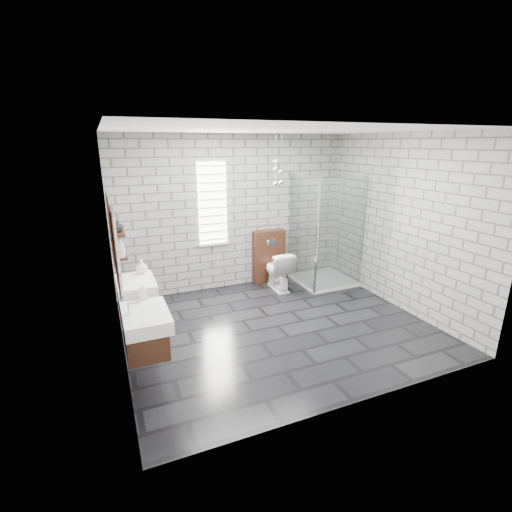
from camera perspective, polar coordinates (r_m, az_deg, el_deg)
floor at (r=5.48m, az=3.36°, el=-10.80°), size 4.20×3.60×0.02m
ceiling at (r=4.85m, az=3.94°, el=18.92°), size 4.20×3.60×0.02m
wall_back at (r=6.63m, az=-3.39°, el=6.61°), size 4.20×0.02×2.70m
wall_front at (r=3.54m, az=16.78°, el=-3.51°), size 4.20×0.02×2.70m
wall_left at (r=4.50m, az=-21.23°, el=0.41°), size 0.02×3.60×2.70m
wall_right at (r=6.21m, az=21.41°, el=4.75°), size 0.02×3.60×2.70m
vanity_left at (r=4.14m, az=-17.13°, el=-9.45°), size 0.47×0.70×1.57m
vanity_right at (r=5.06m, az=-18.42°, el=-4.59°), size 0.47×0.70×1.57m
shelf_lower at (r=4.46m, az=-20.14°, el=-0.01°), size 0.14×0.30×0.03m
shelf_upper at (r=4.39m, az=-20.48°, el=3.23°), size 0.14×0.30×0.03m
window at (r=6.45m, az=-6.71°, el=8.03°), size 0.56×0.05×1.48m
cistern_panel at (r=6.96m, az=1.99°, el=-0.06°), size 0.60×0.20×1.00m
flush_plate at (r=6.79m, az=2.39°, el=2.12°), size 0.18×0.01×0.12m
shower_enclosure at (r=6.94m, az=10.28°, el=-0.37°), size 1.00×1.00×2.03m
pendant_cluster at (r=6.38m, az=3.34°, el=12.68°), size 0.25×0.25×0.84m
toilet at (r=6.67m, az=3.40°, el=-2.18°), size 0.42×0.70×0.71m
soap_bottle_a at (r=4.38m, az=-17.02°, el=-5.23°), size 0.10×0.10×0.19m
soap_bottle_b at (r=5.23m, az=-17.19°, el=-1.56°), size 0.17×0.17×0.19m
soap_bottle_c at (r=4.31m, az=-20.08°, el=1.18°), size 0.11×0.11×0.22m
vase at (r=4.41m, az=-20.48°, el=4.34°), size 0.13×0.13×0.13m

